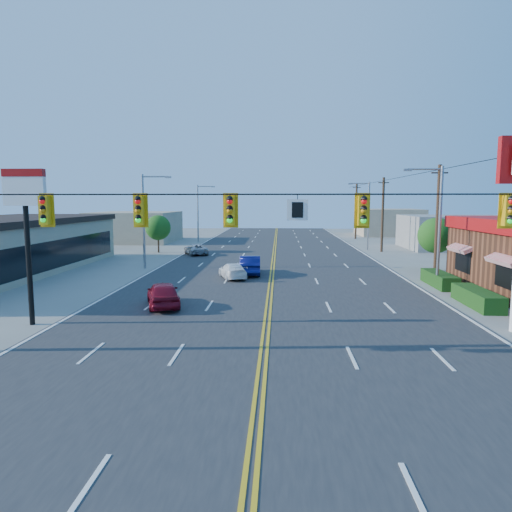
{
  "coord_description": "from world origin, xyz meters",
  "views": [
    {
      "loc": [
        0.57,
        -16.29,
        5.77
      ],
      "look_at": [
        -0.95,
        13.14,
        2.2
      ],
      "focal_mm": 32.0,
      "sensor_mm": 36.0,
      "label": 1
    }
  ],
  "objects_px": {
    "car_white": "(233,271)",
    "pizza_hut_sign": "(26,214)",
    "signal_span": "(260,226)",
    "car_blue": "(250,266)",
    "car_magenta": "(163,295)",
    "car_silver": "(196,250)"
  },
  "relations": [
    {
      "from": "car_blue",
      "to": "car_magenta",
      "type": "bearing_deg",
      "value": 67.56
    },
    {
      "from": "pizza_hut_sign",
      "to": "car_blue",
      "type": "bearing_deg",
      "value": 58.18
    },
    {
      "from": "pizza_hut_sign",
      "to": "car_white",
      "type": "distance_m",
      "value": 16.05
    },
    {
      "from": "car_blue",
      "to": "pizza_hut_sign",
      "type": "bearing_deg",
      "value": 55.39
    },
    {
      "from": "car_white",
      "to": "car_blue",
      "type": "bearing_deg",
      "value": -140.31
    },
    {
      "from": "signal_span",
      "to": "pizza_hut_sign",
      "type": "relative_size",
      "value": 3.55
    },
    {
      "from": "signal_span",
      "to": "car_blue",
      "type": "xyz_separation_m",
      "value": [
        -1.58,
        18.98,
        -4.16
      ]
    },
    {
      "from": "car_magenta",
      "to": "car_white",
      "type": "relative_size",
      "value": 1.05
    },
    {
      "from": "car_silver",
      "to": "car_white",
      "type": "bearing_deg",
      "value": 85.97
    },
    {
      "from": "car_white",
      "to": "pizza_hut_sign",
      "type": "bearing_deg",
      "value": 39.87
    },
    {
      "from": "car_blue",
      "to": "car_silver",
      "type": "relative_size",
      "value": 1.08
    },
    {
      "from": "car_magenta",
      "to": "car_blue",
      "type": "xyz_separation_m",
      "value": [
        4.02,
        11.25,
        0.04
      ]
    },
    {
      "from": "signal_span",
      "to": "car_silver",
      "type": "xyz_separation_m",
      "value": [
        -8.26,
        31.82,
        -4.31
      ]
    },
    {
      "from": "pizza_hut_sign",
      "to": "car_white",
      "type": "bearing_deg",
      "value": 58.2
    },
    {
      "from": "car_blue",
      "to": "car_white",
      "type": "distance_m",
      "value": 2.27
    },
    {
      "from": "signal_span",
      "to": "car_silver",
      "type": "distance_m",
      "value": 33.16
    },
    {
      "from": "signal_span",
      "to": "car_white",
      "type": "xyz_separation_m",
      "value": [
        -2.78,
        17.06,
        -4.33
      ]
    },
    {
      "from": "car_silver",
      "to": "car_magenta",
      "type": "bearing_deg",
      "value": 71.91
    },
    {
      "from": "signal_span",
      "to": "car_blue",
      "type": "distance_m",
      "value": 19.5
    },
    {
      "from": "car_magenta",
      "to": "car_white",
      "type": "distance_m",
      "value": 9.74
    },
    {
      "from": "car_magenta",
      "to": "car_silver",
      "type": "xyz_separation_m",
      "value": [
        -2.66,
        24.09,
        -0.12
      ]
    },
    {
      "from": "signal_span",
      "to": "car_magenta",
      "type": "xyz_separation_m",
      "value": [
        -5.6,
        7.73,
        -4.2
      ]
    }
  ]
}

